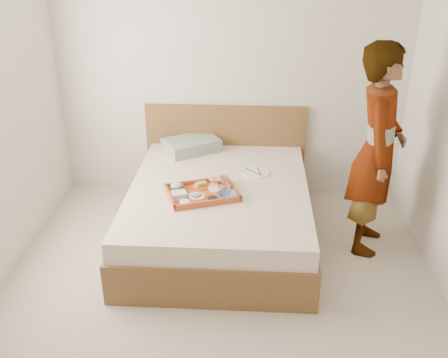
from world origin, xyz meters
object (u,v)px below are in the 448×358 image
object	(u,v)px
tray	(202,193)
person	(377,151)
dinner_plate	(256,172)
bed	(219,212)

from	to	relation	value
tray	person	xyz separation A→B (m)	(1.45, 0.17, 0.35)
person	dinner_plate	bearing A→B (deg)	87.63
dinner_plate	bed	bearing A→B (deg)	-138.08
person	tray	bearing A→B (deg)	110.97
dinner_plate	person	size ratio (longest dim) A/B	0.14
tray	dinner_plate	size ratio (longest dim) A/B	2.21
bed	tray	xyz separation A→B (m)	(-0.13, -0.18, 0.29)
dinner_plate	person	xyz separation A→B (m)	(1.00, -0.30, 0.37)
bed	person	size ratio (longest dim) A/B	1.11
bed	tray	size ratio (longest dim) A/B	3.48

